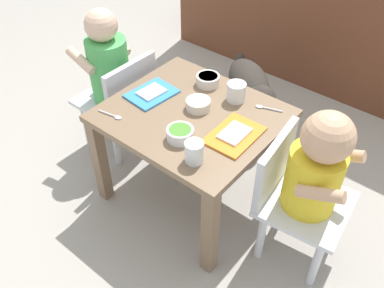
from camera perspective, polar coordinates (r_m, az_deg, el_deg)
The scene contains 15 objects.
ground_plane at distance 1.79m, azimuth 0.00°, elevation -6.58°, with size 7.00×7.00×0.00m, color #9E998E.
kitchen_cabinet_back at distance 2.41m, azimuth 19.00°, elevation 17.68°, with size 1.83×0.35×0.88m, color brown.
dining_table at distance 1.55m, azimuth 0.00°, elevation 2.11°, with size 0.60×0.53×0.42m.
seated_child_left at distance 1.80m, azimuth -10.90°, elevation 9.67°, with size 0.28×0.28×0.66m.
seated_child_right at distance 1.37m, azimuth 15.87°, elevation -3.78°, with size 0.31×0.31×0.63m.
dog at distance 2.06m, azimuth 7.89°, elevation 7.81°, with size 0.41×0.38×0.31m.
food_tray_left at distance 1.60m, azimuth -5.48°, elevation 6.84°, with size 0.15×0.19×0.02m.
food_tray_right at distance 1.41m, azimuth 5.77°, elevation 1.27°, with size 0.14×0.20×0.02m.
water_cup_left at distance 1.30m, azimuth 0.30°, elevation -1.24°, with size 0.06×0.06×0.07m.
water_cup_right at distance 1.56m, azimuth 5.99°, elevation 6.87°, with size 0.07×0.07×0.07m.
cereal_bowl_right_side at distance 1.51m, azimuth 0.73°, elevation 5.48°, with size 0.09×0.09×0.04m.
cereal_bowl_left_side at distance 1.64m, azimuth 2.17°, elevation 8.68°, with size 0.09×0.09×0.04m.
veggie_bowl_far at distance 1.38m, azimuth -1.62°, elevation 1.41°, with size 0.09×0.09×0.04m.
spoon_by_left_tray at distance 1.54m, azimuth 9.98°, elevation 4.82°, with size 0.10×0.04×0.01m.
spoon_by_right_tray at distance 1.51m, azimuth -10.73°, elevation 3.82°, with size 0.10×0.03×0.01m.
Camera 1 is at (0.75, -0.92, 1.34)m, focal length 39.45 mm.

